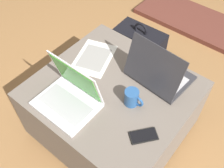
{
  "coord_description": "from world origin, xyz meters",
  "views": [
    {
      "loc": [
        0.58,
        -0.72,
        1.61
      ],
      "look_at": [
        0.02,
        -0.03,
        0.54
      ],
      "focal_mm": 42.0,
      "sensor_mm": 36.0,
      "label": 1
    }
  ],
  "objects_px": {
    "backpack": "(139,54)",
    "coffee_mug": "(132,98)",
    "laptop_far": "(158,73)",
    "paper_sheet": "(94,58)",
    "laptop_near": "(70,96)",
    "cell_phone": "(144,136)"
  },
  "relations": [
    {
      "from": "laptop_near",
      "to": "laptop_far",
      "type": "height_order",
      "value": "laptop_far"
    },
    {
      "from": "backpack",
      "to": "coffee_mug",
      "type": "relative_size",
      "value": 4.43
    },
    {
      "from": "laptop_near",
      "to": "coffee_mug",
      "type": "distance_m",
      "value": 0.33
    },
    {
      "from": "paper_sheet",
      "to": "coffee_mug",
      "type": "bearing_deg",
      "value": -37.43
    },
    {
      "from": "laptop_far",
      "to": "backpack",
      "type": "distance_m",
      "value": 0.57
    },
    {
      "from": "laptop_near",
      "to": "backpack",
      "type": "xyz_separation_m",
      "value": [
        -0.07,
        0.77,
        -0.31
      ]
    },
    {
      "from": "laptop_near",
      "to": "paper_sheet",
      "type": "bearing_deg",
      "value": 110.73
    },
    {
      "from": "paper_sheet",
      "to": "laptop_near",
      "type": "bearing_deg",
      "value": -87.83
    },
    {
      "from": "laptop_far",
      "to": "paper_sheet",
      "type": "bearing_deg",
      "value": 18.31
    },
    {
      "from": "paper_sheet",
      "to": "coffee_mug",
      "type": "distance_m",
      "value": 0.41
    },
    {
      "from": "laptop_near",
      "to": "laptop_far",
      "type": "distance_m",
      "value": 0.51
    },
    {
      "from": "laptop_far",
      "to": "paper_sheet",
      "type": "xyz_separation_m",
      "value": [
        -0.4,
        -0.1,
        -0.05
      ]
    },
    {
      "from": "laptop_far",
      "to": "paper_sheet",
      "type": "height_order",
      "value": "laptop_far"
    },
    {
      "from": "paper_sheet",
      "to": "laptop_far",
      "type": "bearing_deg",
      "value": -4.8
    },
    {
      "from": "laptop_far",
      "to": "coffee_mug",
      "type": "xyz_separation_m",
      "value": [
        -0.01,
        -0.23,
        -0.01
      ]
    },
    {
      "from": "backpack",
      "to": "cell_phone",
      "type": "bearing_deg",
      "value": 123.46
    },
    {
      "from": "laptop_far",
      "to": "backpack",
      "type": "xyz_separation_m",
      "value": [
        -0.34,
        0.34,
        -0.31
      ]
    },
    {
      "from": "cell_phone",
      "to": "coffee_mug",
      "type": "relative_size",
      "value": 1.32
    },
    {
      "from": "coffee_mug",
      "to": "cell_phone",
      "type": "bearing_deg",
      "value": -37.24
    },
    {
      "from": "laptop_far",
      "to": "cell_phone",
      "type": "relative_size",
      "value": 2.38
    },
    {
      "from": "backpack",
      "to": "paper_sheet",
      "type": "xyz_separation_m",
      "value": [
        -0.06,
        -0.44,
        0.26
      ]
    },
    {
      "from": "coffee_mug",
      "to": "laptop_far",
      "type": "bearing_deg",
      "value": 87.32
    }
  ]
}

